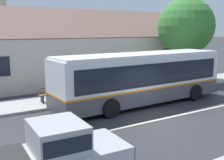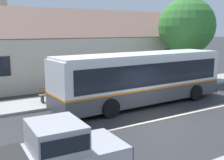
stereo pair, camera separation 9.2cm
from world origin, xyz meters
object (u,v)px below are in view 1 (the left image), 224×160
object	(u,v)px
transit_bus	(142,77)
bench_down_street	(54,94)
pickup_truck_silver	(39,159)
street_tree_primary	(186,26)
bus_stop_sign	(185,67)

from	to	relation	value
transit_bus	bench_down_street	size ratio (longest dim) A/B	5.99
pickup_truck_silver	street_tree_primary	xyz separation A→B (m)	(15.93, 9.98, 3.80)
pickup_truck_silver	bench_down_street	bearing A→B (deg)	67.15
pickup_truck_silver	street_tree_primary	world-z (taller)	street_tree_primary
bench_down_street	transit_bus	bearing A→B (deg)	-32.82
street_tree_primary	bus_stop_sign	xyz separation A→B (m)	(-2.03, -1.97, -3.08)
transit_bus	bus_stop_sign	bearing A→B (deg)	19.93
pickup_truck_silver	bus_stop_sign	distance (m)	16.06
transit_bus	bus_stop_sign	xyz separation A→B (m)	(5.77, 2.09, -0.01)
transit_bus	bench_down_street	bearing A→B (deg)	147.18
pickup_truck_silver	bus_stop_sign	xyz separation A→B (m)	(13.91, 8.00, 0.71)
pickup_truck_silver	bench_down_street	world-z (taller)	pickup_truck_silver
pickup_truck_silver	street_tree_primary	size ratio (longest dim) A/B	0.78
transit_bus	pickup_truck_silver	world-z (taller)	transit_bus
transit_bus	bench_down_street	xyz separation A→B (m)	(-4.44, 2.86, -1.07)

